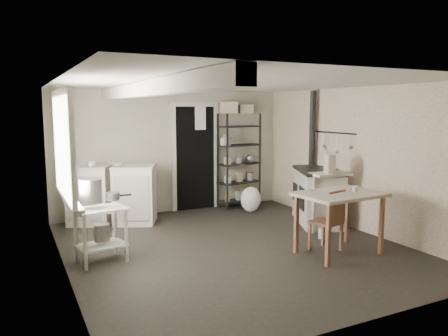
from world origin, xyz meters
name	(u,v)px	position (x,y,z in m)	size (l,w,h in m)	color
floor	(233,247)	(0.00, 0.00, 0.00)	(5.00, 5.00, 0.00)	black
ceiling	(234,83)	(0.00, 0.00, 2.30)	(5.00, 5.00, 0.00)	silver
wall_back	(173,152)	(0.00, 2.50, 1.15)	(4.50, 0.02, 2.30)	#ACA893
wall_front	(365,200)	(0.00, -2.50, 1.15)	(4.50, 0.02, 2.30)	#ACA893
wall_left	(62,178)	(-2.25, 0.00, 1.15)	(0.02, 5.00, 2.30)	#ACA893
wall_right	(357,159)	(2.25, 0.00, 1.15)	(0.02, 5.00, 2.30)	#ACA893
window	(62,147)	(-2.22, 0.20, 1.50)	(0.12, 1.76, 1.28)	beige
doorway	(195,158)	(0.45, 2.47, 1.00)	(0.96, 0.10, 2.08)	beige
ceiling_beam	(148,89)	(-1.20, 0.00, 2.20)	(0.18, 5.00, 0.18)	beige
wallpaper_panel	(356,159)	(2.24, 0.00, 1.15)	(0.01, 5.00, 2.30)	beige
utensil_rail	(330,133)	(2.19, 0.60, 1.55)	(0.06, 1.20, 0.44)	#A5A5A7
prep_table	(101,232)	(-1.80, 0.20, 0.40)	(0.62, 0.44, 0.71)	beige
stockpot	(91,191)	(-1.90, 0.21, 0.94)	(0.27, 0.27, 0.29)	#A5A5A7
saucepan	(113,196)	(-1.64, 0.18, 0.85)	(0.17, 0.17, 0.10)	#A5A5A7
bucket	(102,232)	(-1.78, 0.21, 0.39)	(0.20, 0.20, 0.22)	#A5A5A7
base_cabinets	(113,197)	(-1.24, 2.11, 0.46)	(1.52, 0.65, 1.00)	silver
mixing_bowl	(117,168)	(-1.17, 2.06, 0.95)	(0.27, 0.27, 0.07)	silver
counter_cup	(92,169)	(-1.59, 1.98, 0.97)	(0.13, 0.13, 0.10)	silver
shelf_rack	(239,160)	(1.33, 2.31, 0.95)	(0.88, 0.34, 1.87)	black
shelf_jar	(224,139)	(0.97, 2.26, 1.37)	(0.09, 0.09, 0.20)	silver
storage_box_a	(228,106)	(1.11, 2.36, 2.01)	(0.33, 0.29, 0.23)	beige
storage_box_b	(246,107)	(1.50, 2.36, 1.99)	(0.27, 0.25, 0.17)	beige
stove	(318,198)	(1.92, 0.55, 0.44)	(0.66, 1.19, 0.93)	silver
stovepipe	(312,129)	(2.13, 1.02, 1.59)	(0.10, 0.10, 1.32)	black
side_ledge	(330,205)	(1.75, 0.03, 0.43)	(0.62, 0.33, 0.95)	beige
oats_box	(330,170)	(1.69, -0.01, 1.01)	(0.12, 0.20, 0.30)	beige
work_table	(339,226)	(1.15, -0.88, 0.38)	(1.11, 0.77, 0.84)	beige
table_cup	(355,195)	(1.35, -0.94, 0.80)	(0.09, 0.09, 0.09)	silver
chair	(326,216)	(1.08, -0.69, 0.48)	(0.36, 0.37, 0.86)	brown
flour_sack	(251,199)	(1.30, 1.77, 0.24)	(0.40, 0.34, 0.48)	silver
floor_crock	(322,233)	(1.41, -0.22, 0.07)	(0.13, 0.13, 0.17)	silver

